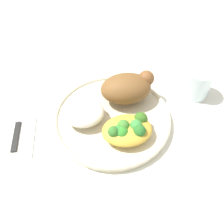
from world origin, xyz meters
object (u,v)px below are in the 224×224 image
object	(u,v)px
fork	(34,127)
water_glass	(197,83)
plate	(112,118)
mac_cheese_with_broccoli	(127,129)
rice_pile	(84,112)
knife	(18,122)
roasted_chicken	(128,88)

from	to	relation	value
fork	water_glass	size ratio (longest dim) A/B	1.88
plate	mac_cheese_with_broccoli	bearing A→B (deg)	-68.97
plate	water_glass	distance (m)	0.23
mac_cheese_with_broccoli	rice_pile	bearing A→B (deg)	143.77
rice_pile	knife	world-z (taller)	rice_pile
plate	knife	xyz separation A→B (m)	(-0.22, 0.03, -0.01)
knife	water_glass	distance (m)	0.45
roasted_chicken	fork	distance (m)	0.24
roasted_chicken	fork	bearing A→B (deg)	-169.64
roasted_chicken	plate	bearing A→B (deg)	-132.54
roasted_chicken	knife	distance (m)	0.27
roasted_chicken	rice_pile	distance (m)	0.12
plate	knife	distance (m)	0.22
fork	roasted_chicken	bearing A→B (deg)	10.36
rice_pile	fork	world-z (taller)	rice_pile
mac_cheese_with_broccoli	water_glass	world-z (taller)	water_glass
knife	water_glass	size ratio (longest dim) A/B	2.52
mac_cheese_with_broccoli	knife	distance (m)	0.26
roasted_chicken	water_glass	xyz separation A→B (m)	(0.18, 0.01, -0.02)
knife	water_glass	xyz separation A→B (m)	(0.44, 0.03, 0.03)
mac_cheese_with_broccoli	plate	bearing A→B (deg)	111.03
rice_pile	mac_cheese_with_broccoli	distance (m)	0.11
rice_pile	knife	bearing A→B (deg)	171.68
roasted_chicken	knife	xyz separation A→B (m)	(-0.26, -0.02, -0.05)
roasted_chicken	water_glass	bearing A→B (deg)	1.72
plate	fork	bearing A→B (deg)	177.72
water_glass	rice_pile	bearing A→B (deg)	-170.01
rice_pile	knife	distance (m)	0.16
fork	water_glass	world-z (taller)	water_glass
roasted_chicken	fork	size ratio (longest dim) A/B	0.91
plate	fork	world-z (taller)	plate
fork	knife	size ratio (longest dim) A/B	0.75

